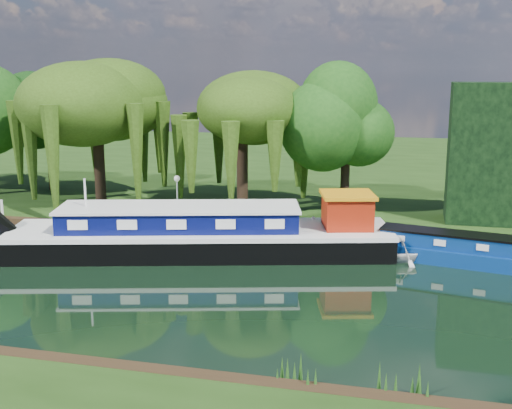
# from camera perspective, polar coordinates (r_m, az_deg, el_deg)

# --- Properties ---
(ground) EXTENTS (120.00, 120.00, 0.00)m
(ground) POSITION_cam_1_polar(r_m,az_deg,el_deg) (29.85, -14.98, -6.43)
(ground) COLOR black
(far_bank) EXTENTS (120.00, 52.00, 0.45)m
(far_bank) POSITION_cam_1_polar(r_m,az_deg,el_deg) (61.02, 0.39, 3.57)
(far_bank) COLOR #19330E
(far_bank) RESTS_ON ground
(dutch_barge) EXTENTS (19.61, 9.10, 4.04)m
(dutch_barge) POSITION_cam_1_polar(r_m,az_deg,el_deg) (32.57, -4.64, -2.65)
(dutch_barge) COLOR black
(dutch_barge) RESTS_ON ground
(narrowboat) EXTENTS (11.21, 3.98, 1.61)m
(narrowboat) POSITION_cam_1_polar(r_m,az_deg,el_deg) (32.44, 17.86, -4.05)
(narrowboat) COLOR navy
(narrowboat) RESTS_ON ground
(white_cruiser) EXTENTS (2.69, 2.48, 1.18)m
(white_cruiser) POSITION_cam_1_polar(r_m,az_deg,el_deg) (32.16, 13.05, -4.98)
(white_cruiser) COLOR silver
(white_cruiser) RESTS_ON ground
(willow_left) EXTENTS (7.41, 7.41, 8.88)m
(willow_left) POSITION_cam_1_polar(r_m,az_deg,el_deg) (42.55, -14.01, 8.55)
(willow_left) COLOR black
(willow_left) RESTS_ON far_bank
(willow_right) EXTENTS (6.38, 6.38, 7.77)m
(willow_right) POSITION_cam_1_polar(r_m,az_deg,el_deg) (39.77, -1.24, 7.55)
(willow_right) COLOR black
(willow_right) RESTS_ON far_bank
(tree_far_mid) EXTENTS (4.76, 4.76, 7.79)m
(tree_far_mid) POSITION_cam_1_polar(r_m,az_deg,el_deg) (48.98, -17.99, 7.49)
(tree_far_mid) COLOR black
(tree_far_mid) RESTS_ON far_bank
(tree_far_right) EXTENTS (4.81, 4.81, 7.88)m
(tree_far_right) POSITION_cam_1_polar(r_m,az_deg,el_deg) (39.31, 8.05, 7.02)
(tree_far_right) COLOR black
(tree_far_right) RESTS_ON far_bank
(conifer_hedge) EXTENTS (6.00, 3.00, 8.00)m
(conifer_hedge) POSITION_cam_1_polar(r_m,az_deg,el_deg) (39.34, 21.09, 4.25)
(conifer_hedge) COLOR black
(conifer_hedge) RESTS_ON far_bank
(lamppost) EXTENTS (0.36, 0.36, 2.56)m
(lamppost) POSITION_cam_1_polar(r_m,az_deg,el_deg) (38.31, -7.03, 1.70)
(lamppost) COLOR silver
(lamppost) RESTS_ON far_bank
(mooring_posts) EXTENTS (19.16, 0.16, 1.00)m
(mooring_posts) POSITION_cam_1_polar(r_m,az_deg,el_deg) (37.07, -9.56, -1.05)
(mooring_posts) COLOR silver
(mooring_posts) RESTS_ON far_bank
(reeds_near) EXTENTS (33.70, 1.50, 1.10)m
(reeds_near) POSITION_cam_1_polar(r_m,az_deg,el_deg) (20.48, -8.04, -13.23)
(reeds_near) COLOR #164612
(reeds_near) RESTS_ON ground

